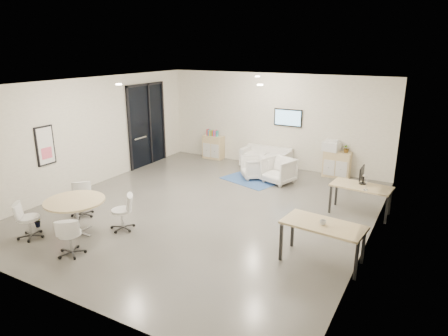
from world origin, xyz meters
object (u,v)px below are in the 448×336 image
at_px(sideboard_left, 213,147).
at_px(armchair_right, 279,169).
at_px(sideboard_right, 337,164).
at_px(desk_front, 323,228).
at_px(desk_rear, 361,189).
at_px(round_table, 75,204).
at_px(loveseat, 266,159).
at_px(armchair_left, 254,167).

xyz_separation_m(sideboard_left, armchair_right, (3.18, -1.45, -0.00)).
height_order(sideboard_right, desk_front, sideboard_right).
height_order(desk_rear, round_table, round_table).
relative_size(armchair_right, desk_front, 0.53).
bearing_deg(sideboard_right, sideboard_left, 179.94).
xyz_separation_m(sideboard_right, desk_rear, (1.25, -2.71, 0.25)).
bearing_deg(round_table, sideboard_left, 94.30).
xyz_separation_m(sideboard_left, round_table, (0.52, -6.93, 0.29)).
height_order(loveseat, desk_rear, desk_rear).
height_order(sideboard_right, round_table, sideboard_right).
relative_size(sideboard_left, armchair_left, 1.13).
distance_m(desk_front, round_table, 5.35).
relative_size(desk_rear, round_table, 1.14).
distance_m(sideboard_right, armchair_left, 2.66).
distance_m(armchair_right, desk_rear, 2.96).
xyz_separation_m(loveseat, armchair_right, (0.94, -1.26, 0.09)).
bearing_deg(sideboard_left, loveseat, -4.91).
bearing_deg(loveseat, sideboard_left, 174.68).
height_order(armchair_right, round_table, armchair_right).
distance_m(sideboard_left, armchair_right, 3.50).
xyz_separation_m(loveseat, round_table, (-1.72, -6.74, 0.38)).
bearing_deg(sideboard_right, armchair_right, -134.38).
distance_m(armchair_left, round_table, 5.83).
bearing_deg(armchair_right, armchair_left, -166.70).
distance_m(sideboard_right, armchair_right, 2.03).
height_order(sideboard_left, loveseat, sideboard_left).
bearing_deg(armchair_left, desk_rear, 30.08).
bearing_deg(desk_front, sideboard_left, 141.66).
distance_m(loveseat, armchair_right, 1.58).
bearing_deg(round_table, armchair_left, 71.89).
xyz_separation_m(sideboard_left, desk_front, (5.67, -5.50, 0.29)).
height_order(loveseat, desk_front, desk_front).
bearing_deg(armchair_left, sideboard_left, -160.33).
bearing_deg(desk_rear, desk_front, -88.39).
height_order(loveseat, armchair_left, armchair_left).
distance_m(loveseat, armchair_left, 1.21).
height_order(armchair_left, desk_rear, armchair_left).
height_order(sideboard_right, desk_rear, sideboard_right).
relative_size(sideboard_left, round_table, 0.66).
height_order(loveseat, armchair_right, armchair_right).
distance_m(loveseat, round_table, 6.96).
xyz_separation_m(armchair_right, round_table, (-2.66, -5.47, 0.29)).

